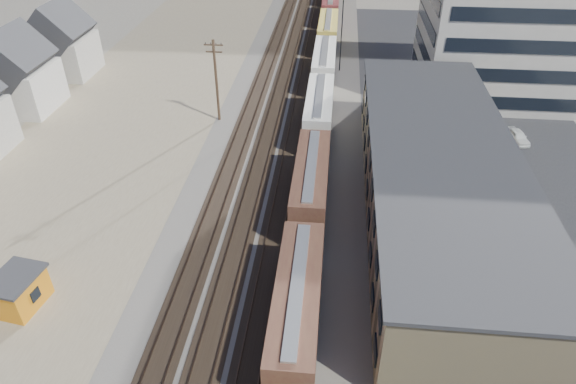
# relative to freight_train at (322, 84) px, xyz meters

# --- Properties ---
(ballast_bed) EXTENTS (18.00, 200.00, 0.06)m
(ballast_bed) POSITION_rel_freight_train_xyz_m (-3.80, 2.20, -2.76)
(ballast_bed) COLOR #4C4742
(ballast_bed) RESTS_ON ground
(dirt_yard) EXTENTS (24.00, 180.00, 0.03)m
(dirt_yard) POSITION_rel_freight_train_xyz_m (-23.80, -7.80, -2.78)
(dirt_yard) COLOR #71624E
(dirt_yard) RESTS_ON ground
(asphalt_lot) EXTENTS (26.00, 120.00, 0.04)m
(asphalt_lot) POSITION_rel_freight_train_xyz_m (18.20, -12.80, -2.77)
(asphalt_lot) COLOR #232326
(asphalt_lot) RESTS_ON ground
(rail_tracks) EXTENTS (11.40, 200.00, 0.24)m
(rail_tracks) POSITION_rel_freight_train_xyz_m (-4.35, 2.20, -2.68)
(rail_tracks) COLOR black
(rail_tracks) RESTS_ON ground
(freight_train) EXTENTS (3.00, 119.74, 4.46)m
(freight_train) POSITION_rel_freight_train_xyz_m (0.00, 0.00, 0.00)
(freight_train) COLOR black
(freight_train) RESTS_ON ground
(warehouse) EXTENTS (12.40, 40.40, 7.25)m
(warehouse) POSITION_rel_freight_train_xyz_m (11.18, -22.80, 0.86)
(warehouse) COLOR tan
(warehouse) RESTS_ON ground
(office_tower) EXTENTS (22.60, 18.60, 18.45)m
(office_tower) POSITION_rel_freight_train_xyz_m (24.15, 7.15, 6.47)
(office_tower) COLOR #9E998E
(office_tower) RESTS_ON ground
(utility_pole_north) EXTENTS (2.20, 0.32, 10.00)m
(utility_pole_north) POSITION_rel_freight_train_xyz_m (-12.30, -5.80, 2.50)
(utility_pole_north) COLOR #382619
(utility_pole_north) RESTS_ON ground
(radio_mast) EXTENTS (1.20, 0.16, 18.00)m
(radio_mast) POSITION_rel_freight_train_xyz_m (2.20, 12.20, 6.33)
(radio_mast) COLOR black
(radio_mast) RESTS_ON ground
(maintenance_shed) EXTENTS (3.57, 4.31, 2.86)m
(maintenance_shed) POSITION_rel_freight_train_xyz_m (-20.34, -37.45, -1.33)
(maintenance_shed) COLOR orange
(maintenance_shed) RESTS_ON ground
(parked_car_blue) EXTENTS (5.56, 5.20, 1.45)m
(parked_car_blue) POSITION_rel_freight_train_xyz_m (24.46, 7.29, -2.07)
(parked_car_blue) COLOR navy
(parked_car_blue) RESTS_ON ground
(parked_car_far) EXTENTS (2.37, 4.17, 1.34)m
(parked_car_far) POSITION_rel_freight_train_xyz_m (22.74, -8.01, -2.12)
(parked_car_far) COLOR white
(parked_car_far) RESTS_ON ground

